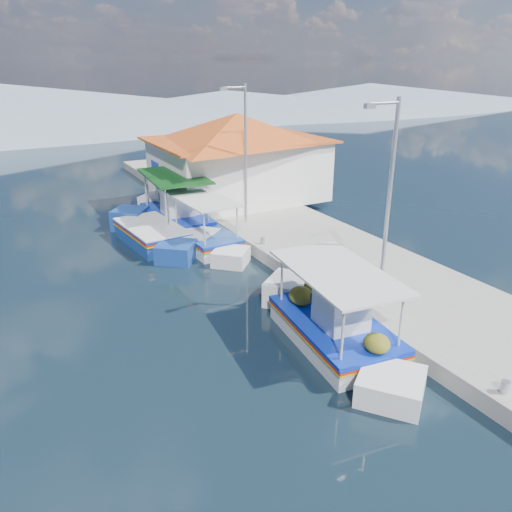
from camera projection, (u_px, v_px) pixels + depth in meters
name	position (u px, v px, depth m)	size (l,w,h in m)	color
ground	(287.00, 389.00, 12.15)	(160.00, 160.00, 0.00)	black
quay	(335.00, 257.00, 19.58)	(5.00, 44.00, 0.50)	gray
bollards	(301.00, 263.00, 17.89)	(0.20, 17.20, 0.30)	#A5A8AD
main_caique	(332.00, 327.00, 14.00)	(2.71, 7.40, 2.45)	white
caique_green_canopy	(206.00, 239.00, 21.19)	(2.03, 6.24, 2.33)	white
caique_blue_hull	(151.00, 235.00, 21.68)	(2.44, 6.86, 1.23)	navy
caique_far	(176.00, 218.00, 23.42)	(2.73, 8.07, 2.83)	white
harbor_building	(238.00, 155.00, 26.15)	(10.49, 10.49, 4.40)	white
lamp_post_near	(387.00, 193.00, 14.38)	(1.21, 0.14, 6.00)	#A5A8AD
lamp_post_far	(244.00, 148.00, 21.73)	(1.21, 0.14, 6.00)	#A5A8AD
mountain_ridge	(87.00, 107.00, 60.09)	(171.40, 96.00, 5.50)	gray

